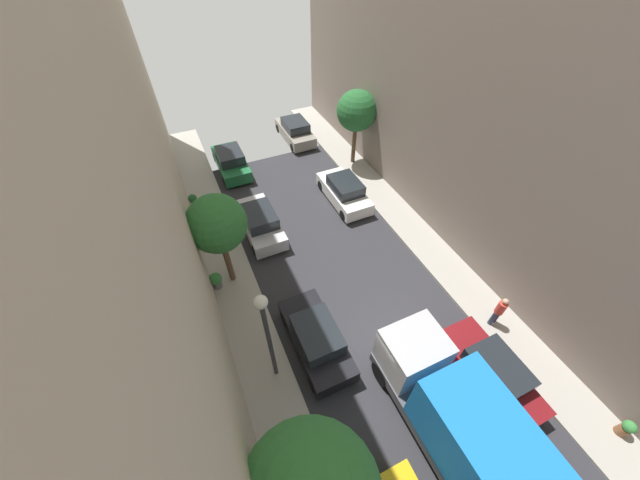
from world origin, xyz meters
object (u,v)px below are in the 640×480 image
object	(u,v)px
potted_plant_4	(627,428)
parked_car_right_2	(491,373)
parked_car_left_5	(231,162)
parked_car_left_4	(260,222)
street_tree_1	(357,111)
street_tree_2	(217,224)
parked_car_left_3	(316,338)
potted_plant_5	(193,201)
parked_car_right_4	(295,131)
delivery_truck	(461,424)
lamp_post	(266,328)
potted_plant_3	(216,280)
pedestrian	(499,311)
parked_car_right_3	(344,191)

from	to	relation	value
potted_plant_4	parked_car_right_2	bearing A→B (deg)	131.00
parked_car_left_5	parked_car_left_4	bearing A→B (deg)	-90.00
street_tree_1	street_tree_2	bearing A→B (deg)	-146.90
parked_car_left_3	potted_plant_4	size ratio (longest dim) A/B	5.26
potted_plant_5	parked_car_right_4	bearing A→B (deg)	30.86
parked_car_right_2	delivery_truck	xyz separation A→B (m)	(-2.70, -1.04, 1.07)
delivery_truck	parked_car_right_4	bearing A→B (deg)	82.71
lamp_post	potted_plant_4	bearing A→B (deg)	-34.21
parked_car_right_2	lamp_post	distance (m)	8.61
potted_plant_4	potted_plant_3	bearing A→B (deg)	133.41
pedestrian	potted_plant_5	xyz separation A→B (m)	(-10.41, 13.24, -0.46)
parked_car_left_5	parked_car_right_4	bearing A→B (deg)	20.97
lamp_post	parked_car_left_5	bearing A→B (deg)	82.48
street_tree_2	potted_plant_5	size ratio (longest dim) A/B	5.58
parked_car_left_3	potted_plant_5	xyz separation A→B (m)	(-3.01, 11.05, -0.10)
parked_car_left_3	parked_car_right_4	xyz separation A→B (m)	(5.40, 16.07, 0.00)
delivery_truck	street_tree_1	xyz separation A→B (m)	(5.14, 16.49, 1.96)
pedestrian	potted_plant_5	size ratio (longest dim) A/B	1.96
potted_plant_3	potted_plant_5	world-z (taller)	potted_plant_5
delivery_truck	street_tree_1	size ratio (longest dim) A/B	1.35
street_tree_2	pedestrian	bearing A→B (deg)	-36.01
street_tree_1	potted_plant_4	world-z (taller)	street_tree_1
parked_car_left_4	potted_plant_4	world-z (taller)	parked_car_left_4
parked_car_left_3	street_tree_2	bearing A→B (deg)	115.24
pedestrian	parked_car_right_2	bearing A→B (deg)	-138.05
parked_car_left_3	street_tree_2	size ratio (longest dim) A/B	0.86
parked_car_right_4	potted_plant_4	world-z (taller)	parked_car_right_4
street_tree_1	potted_plant_3	world-z (taller)	street_tree_1
parked_car_right_2	street_tree_2	bearing A→B (deg)	130.99
street_tree_2	potted_plant_4	xyz separation A→B (m)	(10.60, -12.19, -3.19)
parked_car_left_3	pedestrian	world-z (taller)	pedestrian
parked_car_left_5	parked_car_right_3	distance (m)	8.04
parked_car_left_5	potted_plant_4	size ratio (longest dim) A/B	5.26
street_tree_2	potted_plant_4	bearing A→B (deg)	-49.01
parked_car_right_3	potted_plant_4	world-z (taller)	parked_car_right_3
parked_car_left_3	potted_plant_3	distance (m)	5.59
potted_plant_4	potted_plant_5	distance (m)	21.58
parked_car_left_4	street_tree_2	distance (m)	4.65
parked_car_left_3	potted_plant_5	distance (m)	11.45
pedestrian	delivery_truck	bearing A→B (deg)	-148.84
street_tree_1	potted_plant_4	size ratio (longest dim) A/B	6.12
parked_car_right_4	street_tree_1	bearing A→B (deg)	-62.08
delivery_truck	potted_plant_5	xyz separation A→B (m)	(-5.71, 16.08, -1.17)
delivery_truck	lamp_post	bearing A→B (deg)	134.76
pedestrian	potted_plant_4	size ratio (longest dim) A/B	2.16
parked_car_right_4	delivery_truck	xyz separation A→B (m)	(-2.70, -21.10, 1.07)
pedestrian	parked_car_right_3	bearing A→B (deg)	101.09
potted_plant_3	parked_car_right_3	bearing A→B (deg)	21.70
pedestrian	potted_plant_5	bearing A→B (deg)	128.18
parked_car_right_4	delivery_truck	distance (m)	21.30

